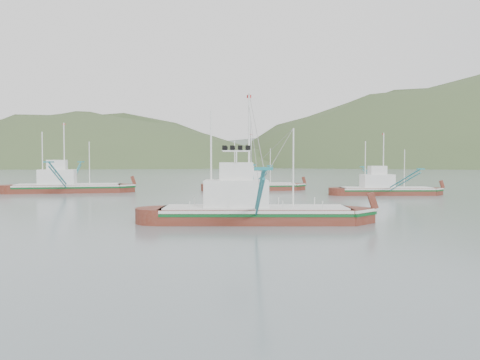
# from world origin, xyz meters

# --- Properties ---
(ground) EXTENTS (1200.00, 1200.00, 0.00)m
(ground) POSITION_xyz_m (0.00, 0.00, 0.00)
(ground) COLOR slate
(ground) RESTS_ON ground
(main_boat) EXTENTS (15.08, 26.65, 10.82)m
(main_boat) POSITION_xyz_m (1.36, 2.31, 1.63)
(main_boat) COLOR #591F12
(main_boat) RESTS_ON ground
(bg_boat_left) EXTENTS (16.32, 27.86, 11.58)m
(bg_boat_left) POSITION_xyz_m (-29.83, 34.69, 2.21)
(bg_boat_left) COLOR #591F12
(bg_boat_left) RESTS_ON ground
(bg_boat_right) EXTENTS (13.41, 23.56, 9.58)m
(bg_boat_right) POSITION_xyz_m (17.82, 34.76, 1.49)
(bg_boat_right) COLOR #591F12
(bg_boat_right) RESTS_ON ground
(bg_boat_far) EXTENTS (14.45, 24.82, 10.24)m
(bg_boat_far) POSITION_xyz_m (-1.85, 43.80, 1.89)
(bg_boat_far) COLOR #591F12
(bg_boat_far) RESTS_ON ground
(headland_left) EXTENTS (448.00, 308.00, 210.00)m
(headland_left) POSITION_xyz_m (-180.00, 360.00, 0.00)
(headland_left) COLOR #394D28
(headland_left) RESTS_ON ground
(ridge_distant) EXTENTS (960.00, 400.00, 240.00)m
(ridge_distant) POSITION_xyz_m (30.00, 560.00, 0.00)
(ridge_distant) COLOR slate
(ridge_distant) RESTS_ON ground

